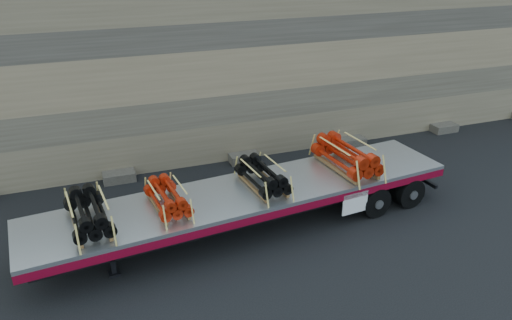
# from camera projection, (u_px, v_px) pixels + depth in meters

# --- Properties ---
(ground) EXTENTS (120.00, 120.00, 0.00)m
(ground) POSITION_uv_depth(u_px,v_px,m) (233.00, 229.00, 15.87)
(ground) COLOR black
(ground) RESTS_ON ground
(rock_wall) EXTENTS (44.00, 3.00, 7.00)m
(rock_wall) POSITION_uv_depth(u_px,v_px,m) (181.00, 72.00, 19.96)
(rock_wall) COLOR #7A6B54
(rock_wall) RESTS_ON ground
(trailer) EXTENTS (13.71, 3.91, 1.35)m
(trailer) POSITION_uv_depth(u_px,v_px,m) (249.00, 209.00, 15.65)
(trailer) COLOR silver
(trailer) RESTS_ON ground
(bundle_front) EXTENTS (1.27, 2.23, 0.76)m
(bundle_front) POSITION_uv_depth(u_px,v_px,m) (89.00, 214.00, 13.34)
(bundle_front) COLOR black
(bundle_front) RESTS_ON trailer
(bundle_midfront) EXTENTS (1.11, 1.95, 0.66)m
(bundle_midfront) POSITION_uv_depth(u_px,v_px,m) (168.00, 198.00, 14.22)
(bundle_midfront) COLOR #A61D08
(bundle_midfront) RESTS_ON trailer
(bundle_midrear) EXTENTS (1.21, 2.13, 0.72)m
(bundle_midrear) POSITION_uv_depth(u_px,v_px,m) (263.00, 177.00, 15.41)
(bundle_midrear) COLOR black
(bundle_midrear) RESTS_ON trailer
(bundle_rear) EXTENTS (1.47, 2.58, 0.88)m
(bundle_rear) POSITION_uv_depth(u_px,v_px,m) (346.00, 156.00, 16.61)
(bundle_rear) COLOR #A61D08
(bundle_rear) RESTS_ON trailer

